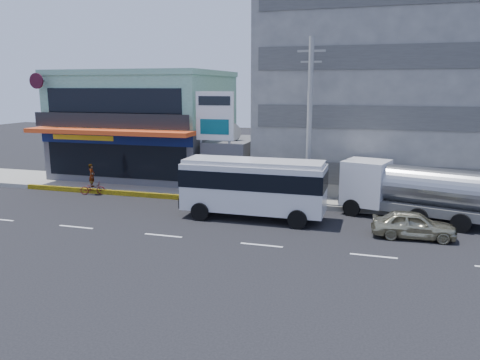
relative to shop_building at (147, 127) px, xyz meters
name	(u,v)px	position (x,y,z in m)	size (l,w,h in m)	color
ground	(163,236)	(8.00, -13.95, -4.00)	(120.00, 120.00, 0.00)	black
sidewalk	(297,197)	(13.00, -4.45, -3.85)	(70.00, 5.00, 0.30)	gray
shop_building	(147,127)	(0.00, 0.00, 0.00)	(12.40, 11.70, 8.00)	#4A494F
concrete_building	(382,90)	(18.00, 1.05, 3.00)	(16.00, 12.00, 14.00)	gray
gap_structure	(235,163)	(8.00, -1.95, -2.25)	(3.00, 6.00, 3.50)	#4A494F
satellite_dish	(230,139)	(8.00, -2.95, -0.42)	(1.50, 1.50, 0.15)	slate
billboard	(215,122)	(7.50, -4.75, 0.93)	(2.60, 0.18, 6.90)	gray
utility_pole_near	(309,122)	(14.00, -6.55, 1.15)	(1.60, 0.30, 10.00)	#999993
minibus	(253,184)	(11.47, -9.71, -2.03)	(7.88, 2.78, 3.29)	silver
sedan	(413,225)	(19.78, -10.82, -3.33)	(1.57, 3.91, 1.33)	tan
tanker_truck	(409,190)	(19.68, -7.35, -2.35)	(8.12, 4.32, 3.07)	silver
motorcycle_rider	(92,184)	(-0.50, -7.15, -3.30)	(1.74, 1.11, 2.10)	#510B0E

